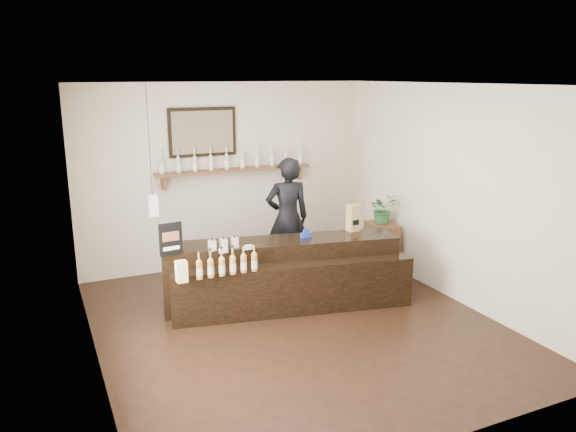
{
  "coord_description": "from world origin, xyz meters",
  "views": [
    {
      "loc": [
        -2.67,
        -5.59,
        2.91
      ],
      "look_at": [
        0.22,
        0.7,
        1.15
      ],
      "focal_mm": 35.0,
      "sensor_mm": 36.0,
      "label": 1
    }
  ],
  "objects": [
    {
      "name": "room_shell",
      "position": [
        0.0,
        0.0,
        1.7
      ],
      "size": [
        5.0,
        5.0,
        5.0
      ],
      "color": "beige",
      "rests_on": "ground"
    },
    {
      "name": "counter",
      "position": [
        0.12,
        0.59,
        0.4
      ],
      "size": [
        3.08,
        1.39,
        0.99
      ],
      "color": "black",
      "rests_on": "ground"
    },
    {
      "name": "ground",
      "position": [
        0.0,
        0.0,
        0.0
      ],
      "size": [
        5.0,
        5.0,
        0.0
      ],
      "primitive_type": "plane",
      "color": "black",
      "rests_on": "ground"
    },
    {
      "name": "potted_plant",
      "position": [
        2.0,
        1.19,
        0.96
      ],
      "size": [
        0.42,
        0.37,
        0.45
      ],
      "primitive_type": "imported",
      "rotation": [
        0.0,
        0.0,
        0.05
      ],
      "color": "#26612E",
      "rests_on": "side_cabinet"
    },
    {
      "name": "paper_bag",
      "position": [
        1.19,
        0.69,
        1.03
      ],
      "size": [
        0.18,
        0.14,
        0.36
      ],
      "color": "#A3834E",
      "rests_on": "counter"
    },
    {
      "name": "promo_sign",
      "position": [
        -1.29,
        0.68,
        1.04
      ],
      "size": [
        0.28,
        0.05,
        0.39
      ],
      "color": "black",
      "rests_on": "counter"
    },
    {
      "name": "back_wall_decor",
      "position": [
        -0.16,
        2.37,
        1.76
      ],
      "size": [
        2.66,
        0.96,
        1.69
      ],
      "color": "#56321D",
      "rests_on": "ground"
    },
    {
      "name": "tape_dispenser",
      "position": [
        0.46,
        0.66,
        0.89
      ],
      "size": [
        0.15,
        0.07,
        0.12
      ],
      "color": "#1832AE",
      "rests_on": "counter"
    },
    {
      "name": "side_cabinet",
      "position": [
        2.0,
        1.19,
        0.37
      ],
      "size": [
        0.43,
        0.55,
        0.74
      ],
      "color": "#56321D",
      "rests_on": "ground"
    },
    {
      "name": "shopkeeper",
      "position": [
        0.6,
        1.55,
        1.0
      ],
      "size": [
        0.79,
        0.57,
        2.0
      ],
      "primitive_type": "imported",
      "rotation": [
        0.0,
        0.0,
        3.0
      ],
      "color": "black",
      "rests_on": "ground"
    }
  ]
}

